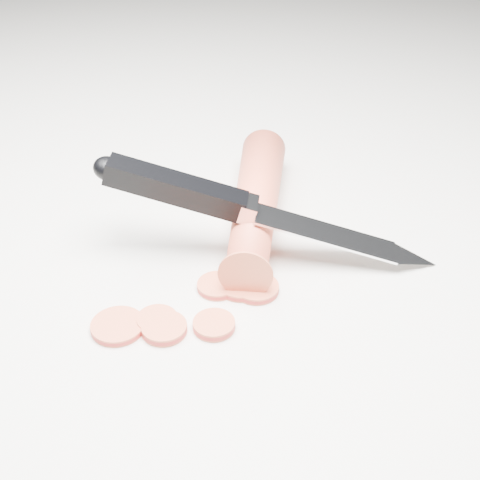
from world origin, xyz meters
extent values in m
plane|color=silver|center=(0.00, 0.00, 0.00)|extent=(2.40, 2.40, 0.00)
cylinder|color=#E1472D|center=(0.06, 0.04, 0.02)|extent=(0.08, 0.21, 0.04)
cylinder|color=#D05231|center=(-0.06, -0.09, 0.00)|extent=(0.04, 0.04, 0.01)
cylinder|color=#D05231|center=(-0.03, -0.10, 0.00)|extent=(0.03, 0.03, 0.01)
cylinder|color=#D05231|center=(0.03, -0.05, 0.00)|extent=(0.04, 0.04, 0.01)
cylinder|color=#D05231|center=(0.01, -0.10, 0.00)|extent=(0.03, 0.03, 0.01)
cylinder|color=#D05231|center=(0.05, -0.06, 0.00)|extent=(0.04, 0.04, 0.01)
cylinder|color=#D05231|center=(0.02, -0.05, 0.00)|extent=(0.03, 0.03, 0.01)
cylinder|color=#D05231|center=(-0.03, -0.09, 0.00)|extent=(0.03, 0.03, 0.01)
camera|label=1|loc=(-0.01, -0.47, 0.35)|focal=50.00mm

